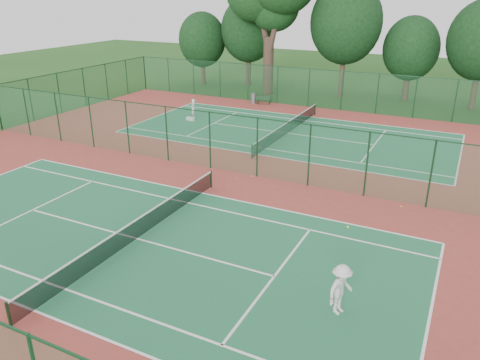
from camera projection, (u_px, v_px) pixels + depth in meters
name	position (u px, v px, depth m)	size (l,w,h in m)	color
ground	(233.00, 172.00, 27.66)	(120.00, 120.00, 0.00)	#1F4B17
red_pad	(233.00, 172.00, 27.66)	(40.00, 36.00, 0.01)	maroon
court_near	(138.00, 239.00, 20.20)	(23.77, 10.97, 0.01)	#206740
court_far	(288.00, 133.00, 35.11)	(23.77, 10.97, 0.01)	#206841
fence_north	(325.00, 89.00, 41.91)	(40.00, 0.09, 3.50)	#174527
fence_divider	(233.00, 144.00, 27.00)	(40.00, 0.09, 3.50)	#1C5532
tennis_net_near	(137.00, 228.00, 20.00)	(0.10, 12.90, 0.97)	black
tennis_net_far	(288.00, 126.00, 34.91)	(0.10, 12.90, 0.97)	#163C22
player_near	(341.00, 290.00, 15.26)	(1.16, 0.67, 1.80)	silver
player_far	(193.00, 108.00, 39.17)	(0.57, 0.37, 1.56)	white
trash_bin	(254.00, 98.00, 44.35)	(0.52, 0.52, 0.93)	slate
bench	(263.00, 100.00, 43.92)	(1.43, 0.67, 0.85)	black
kit_bag	(191.00, 119.00, 38.53)	(0.75, 0.28, 0.28)	silver
stray_ball_a	(236.00, 178.00, 26.68)	(0.07, 0.07, 0.07)	#BFD631
stray_ball_b	(401.00, 206.00, 23.16)	(0.07, 0.07, 0.07)	#CDE735
stray_ball_c	(251.00, 176.00, 26.92)	(0.08, 0.08, 0.08)	yellow
evergreen_row	(347.00, 96.00, 47.55)	(39.00, 5.00, 12.00)	black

